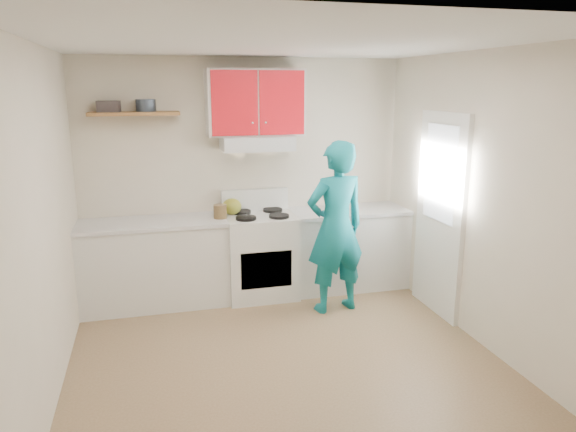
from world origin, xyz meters
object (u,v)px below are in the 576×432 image
object	(u,v)px
crock	(220,212)
person	(336,228)
stove	(260,255)
kettle	(232,207)
tin	(146,105)

from	to	relation	value
crock	person	size ratio (longest dim) A/B	0.09
stove	kettle	world-z (taller)	kettle
stove	tin	size ratio (longest dim) A/B	4.56
stove	kettle	size ratio (longest dim) A/B	4.36
crock	stove	bearing A→B (deg)	3.93
tin	crock	xyz separation A→B (m)	(0.70, -0.24, -1.12)
crock	kettle	bearing A→B (deg)	43.35
stove	person	size ratio (longest dim) A/B	0.52
stove	crock	size ratio (longest dim) A/B	5.47
stove	person	xyz separation A→B (m)	(0.66, -0.60, 0.43)
person	crock	bearing A→B (deg)	-36.92
tin	crock	distance (m)	1.34
tin	crock	size ratio (longest dim) A/B	1.20
crock	tin	bearing A→B (deg)	160.75
kettle	person	bearing A→B (deg)	-53.05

